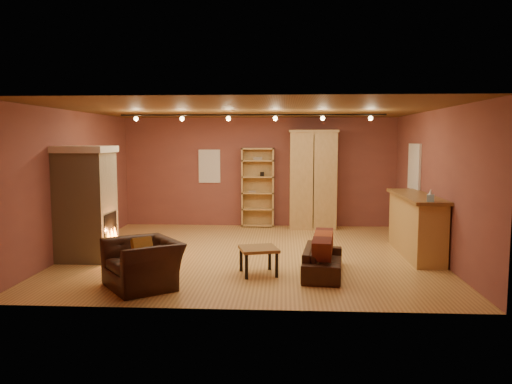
# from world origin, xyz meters

# --- Properties ---
(floor) EXTENTS (7.00, 7.00, 0.00)m
(floor) POSITION_xyz_m (0.00, 0.00, 0.00)
(floor) COLOR #AF7D3E
(floor) RESTS_ON ground
(ceiling) EXTENTS (7.00, 7.00, 0.00)m
(ceiling) POSITION_xyz_m (0.00, 0.00, 2.80)
(ceiling) COLOR brown
(ceiling) RESTS_ON back_wall
(back_wall) EXTENTS (7.00, 0.02, 2.80)m
(back_wall) POSITION_xyz_m (0.00, 3.25, 1.40)
(back_wall) COLOR brown
(back_wall) RESTS_ON floor
(left_wall) EXTENTS (0.02, 6.50, 2.80)m
(left_wall) POSITION_xyz_m (-3.50, 0.00, 1.40)
(left_wall) COLOR brown
(left_wall) RESTS_ON floor
(right_wall) EXTENTS (0.02, 6.50, 2.80)m
(right_wall) POSITION_xyz_m (3.50, 0.00, 1.40)
(right_wall) COLOR brown
(right_wall) RESTS_ON floor
(fireplace) EXTENTS (1.01, 0.98, 2.12)m
(fireplace) POSITION_xyz_m (-3.04, -0.60, 1.06)
(fireplace) COLOR tan
(fireplace) RESTS_ON floor
(back_window) EXTENTS (0.56, 0.04, 0.86)m
(back_window) POSITION_xyz_m (-1.30, 3.23, 1.55)
(back_window) COLOR silver
(back_window) RESTS_ON back_wall
(bookcase) EXTENTS (0.83, 0.32, 2.03)m
(bookcase) POSITION_xyz_m (-0.03, 3.14, 1.03)
(bookcase) COLOR tan
(bookcase) RESTS_ON floor
(armoire) EXTENTS (1.21, 0.69, 2.47)m
(armoire) POSITION_xyz_m (1.36, 2.94, 1.24)
(armoire) COLOR tan
(armoire) RESTS_ON floor
(bar_counter) EXTENTS (0.65, 2.46, 1.18)m
(bar_counter) POSITION_xyz_m (3.20, 0.10, 0.60)
(bar_counter) COLOR tan
(bar_counter) RESTS_ON floor
(tissue_box) EXTENTS (0.14, 0.14, 0.21)m
(tissue_box) POSITION_xyz_m (3.15, -0.98, 1.27)
(tissue_box) COLOR #95D5EF
(tissue_box) RESTS_ON bar_counter
(right_window) EXTENTS (0.05, 0.90, 1.00)m
(right_window) POSITION_xyz_m (3.47, 1.40, 1.65)
(right_window) COLOR silver
(right_window) RESTS_ON right_wall
(loveseat) EXTENTS (0.64, 1.60, 0.69)m
(loveseat) POSITION_xyz_m (1.29, -1.42, 0.33)
(loveseat) COLOR black
(loveseat) RESTS_ON floor
(armchair) EXTENTS (1.24, 1.32, 0.97)m
(armchair) POSITION_xyz_m (-1.50, -2.32, 0.48)
(armchair) COLOR black
(armchair) RESTS_ON floor
(coffee_table) EXTENTS (0.73, 0.73, 0.45)m
(coffee_table) POSITION_xyz_m (0.22, -1.50, 0.39)
(coffee_table) COLOR brown
(coffee_table) RESTS_ON floor
(track_rail) EXTENTS (5.20, 0.09, 0.13)m
(track_rail) POSITION_xyz_m (0.00, 0.20, 2.69)
(track_rail) COLOR black
(track_rail) RESTS_ON ceiling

